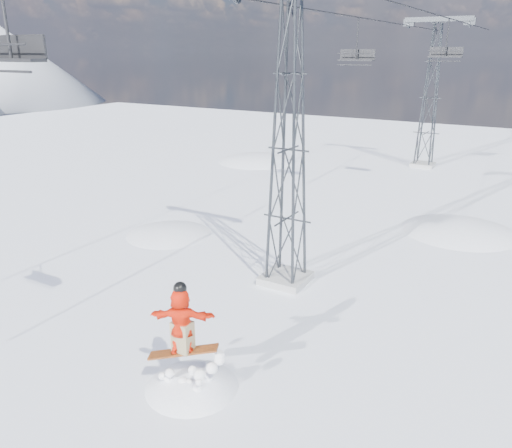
# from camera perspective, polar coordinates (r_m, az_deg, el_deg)

# --- Properties ---
(ground) EXTENTS (120.00, 120.00, 0.00)m
(ground) POSITION_cam_1_polar(r_m,az_deg,el_deg) (15.54, -13.51, -16.94)
(ground) COLOR white
(ground) RESTS_ON ground
(snow_terrain) EXTENTS (39.00, 37.00, 22.00)m
(snow_terrain) POSITION_cam_1_polar(r_m,az_deg,el_deg) (37.95, 4.64, -10.23)
(snow_terrain) COLOR white
(snow_terrain) RESTS_ON ground
(lift_tower_near) EXTENTS (5.20, 1.80, 11.43)m
(lift_tower_near) POSITION_cam_1_polar(r_m,az_deg,el_deg) (19.06, 3.72, 8.40)
(lift_tower_near) COLOR #999999
(lift_tower_near) RESTS_ON ground
(lift_tower_far) EXTENTS (5.20, 1.80, 11.43)m
(lift_tower_far) POSITION_cam_1_polar(r_m,az_deg,el_deg) (42.75, 19.27, 13.41)
(lift_tower_far) COLOR #999999
(lift_tower_far) RESTS_ON ground
(haul_cables) EXTENTS (4.46, 51.00, 0.06)m
(haul_cables) POSITION_cam_1_polar(r_m,az_deg,el_deg) (29.53, 14.77, 22.17)
(haul_cables) COLOR black
(haul_cables) RESTS_ON ground
(snowboarder_jump) EXTENTS (4.40, 4.40, 7.34)m
(snowboarder_jump) POSITION_cam_1_polar(r_m,az_deg,el_deg) (16.01, -7.09, -22.56)
(snowboarder_jump) COLOR white
(snowboarder_jump) RESTS_ON ground
(lift_chair_near) EXTENTS (1.83, 0.53, 2.28)m
(lift_chair_near) POSITION_cam_1_polar(r_m,az_deg,el_deg) (12.83, -26.04, 17.38)
(lift_chair_near) COLOR black
(lift_chair_near) RESTS_ON ground
(lift_chair_mid) EXTENTS (1.99, 0.57, 2.46)m
(lift_chair_mid) POSITION_cam_1_polar(r_m,az_deg,el_deg) (34.34, 20.84, 17.79)
(lift_chair_mid) COLOR black
(lift_chair_mid) RESTS_ON ground
(lift_chair_far) EXTENTS (2.15, 0.62, 2.66)m
(lift_chair_far) POSITION_cam_1_polar(r_m,az_deg,el_deg) (31.92, 11.42, 18.30)
(lift_chair_far) COLOR black
(lift_chair_far) RESTS_ON ground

